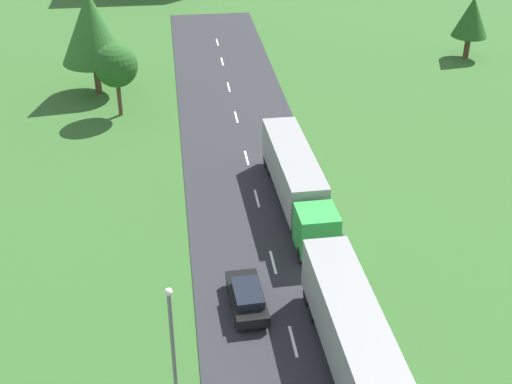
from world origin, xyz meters
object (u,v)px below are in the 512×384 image
(truck_second, at_px, (358,347))
(tree_oak, at_px, (91,27))
(lamppost_second, at_px, (173,347))
(car_fourth, at_px, (247,297))
(truck_third, at_px, (296,179))
(tree_pine, at_px, (472,17))
(tree_birch, at_px, (116,66))

(truck_second, xyz_separation_m, tree_oak, (-14.87, 39.42, 4.10))
(lamppost_second, bearing_deg, car_fourth, 60.33)
(tree_oak, bearing_deg, truck_third, -56.71)
(car_fourth, xyz_separation_m, lamppost_second, (-4.09, -7.18, 3.37))
(truck_third, bearing_deg, truck_second, -90.16)
(truck_second, distance_m, lamppost_second, 8.96)
(tree_pine, bearing_deg, tree_birch, -163.73)
(tree_pine, bearing_deg, truck_second, -117.91)
(truck_third, relative_size, car_fourth, 3.07)
(tree_oak, bearing_deg, car_fourth, -72.84)
(tree_oak, height_order, tree_pine, tree_oak)
(car_fourth, xyz_separation_m, tree_birch, (-8.00, 27.72, 3.75))
(lamppost_second, xyz_separation_m, tree_birch, (-3.91, 34.90, 0.38))
(truck_second, bearing_deg, tree_pine, 62.09)
(lamppost_second, distance_m, tree_oak, 40.95)
(truck_third, height_order, lamppost_second, lamppost_second)
(truck_second, distance_m, tree_oak, 42.33)
(car_fourth, relative_size, tree_pine, 0.71)
(truck_third, height_order, tree_oak, tree_oak)
(truck_third, xyz_separation_m, tree_pine, (23.50, 27.74, 2.21))
(lamppost_second, relative_size, tree_pine, 1.15)
(tree_birch, bearing_deg, car_fourth, -73.90)
(tree_birch, height_order, tree_pine, tree_birch)
(truck_third, relative_size, lamppost_second, 1.90)
(truck_second, bearing_deg, car_fourth, 126.71)
(lamppost_second, height_order, tree_birch, lamppost_second)
(truck_second, relative_size, truck_third, 1.02)
(truck_second, xyz_separation_m, truck_third, (0.05, 16.70, -0.09))
(tree_oak, bearing_deg, truck_second, -69.33)
(tree_pine, bearing_deg, lamppost_second, -125.34)
(truck_second, height_order, truck_third, truck_second)
(truck_second, xyz_separation_m, lamppost_second, (-8.69, -1.01, 1.96))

